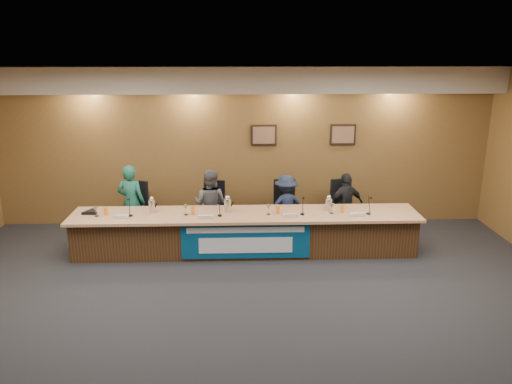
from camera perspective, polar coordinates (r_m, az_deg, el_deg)
floor at (r=6.94m, az=-0.93°, el=-14.69°), size 10.00×10.00×0.00m
ceiling at (r=5.95m, az=-1.08°, el=12.72°), size 10.00×8.00×0.04m
wall_back at (r=10.13m, az=-1.39°, el=5.15°), size 10.00×0.04×3.20m
soffit at (r=9.71m, az=-1.43°, el=12.70°), size 10.00×0.50×0.50m
dais_body at (r=8.94m, az=-1.23°, el=-4.77°), size 6.00×0.80×0.70m
dais_top at (r=8.77m, az=-1.24°, el=-2.60°), size 6.10×0.95×0.05m
banner at (r=8.54m, az=-1.19°, el=-5.59°), size 2.20×0.02×0.65m
banner_text_upper at (r=8.46m, az=-1.20°, el=-4.36°), size 2.00×0.01×0.10m
banner_text_lower at (r=8.56m, az=-1.19°, el=-6.12°), size 1.60×0.01×0.28m
wall_photo_left at (r=10.07m, az=0.89°, el=6.53°), size 0.52×0.04×0.42m
wall_photo_right at (r=10.27m, az=9.90°, el=6.48°), size 0.52×0.04×0.42m
panelist_a at (r=9.70m, az=-14.04°, el=-1.19°), size 0.59×0.45×1.46m
panelist_b at (r=9.51m, az=-5.23°, el=-1.41°), size 0.80×0.72×1.36m
panelist_c at (r=9.55m, az=3.44°, el=-1.66°), size 0.89×0.65×1.24m
panelist_d at (r=9.73m, az=10.22°, el=-1.50°), size 0.80×0.54×1.26m
office_chair_a at (r=9.87m, az=-13.83°, el=-2.39°), size 0.62×0.62×0.08m
office_chair_b at (r=9.67m, az=-5.17°, el=-2.35°), size 0.60×0.60×0.08m
office_chair_c at (r=9.69m, az=3.38°, el=-2.26°), size 0.50×0.50×0.08m
office_chair_d at (r=9.86m, az=10.06°, el=-2.16°), size 0.57×0.57×0.08m
nameplate_a at (r=8.76m, az=-15.23°, el=-2.73°), size 0.24×0.08×0.10m
microphone_a at (r=8.88m, az=-14.13°, el=-2.62°), size 0.07×0.07×0.02m
juice_glass_a at (r=9.02m, az=-16.79°, el=-2.11°), size 0.06×0.06×0.15m
water_glass_a at (r=8.99m, az=-17.80°, el=-2.15°), size 0.08×0.08×0.18m
nameplate_b at (r=8.49m, az=-5.83°, el=-2.83°), size 0.24×0.08×0.10m
microphone_b at (r=8.64m, az=-4.17°, el=-2.69°), size 0.07×0.07×0.02m
juice_glass_b at (r=8.73m, az=-7.24°, el=-2.13°), size 0.06×0.06×0.15m
water_glass_b at (r=8.73m, az=-8.03°, el=-2.05°), size 0.08×0.08×0.18m
nameplate_c at (r=8.54m, az=3.96°, el=-2.67°), size 0.24×0.08×0.10m
microphone_c at (r=8.72m, az=5.32°, el=-2.52°), size 0.07×0.07×0.02m
juice_glass_c at (r=8.73m, az=2.52°, el=-2.00°), size 0.06×0.06×0.15m
water_glass_c at (r=8.66m, az=1.43°, el=-2.03°), size 0.08×0.08×0.18m
nameplate_d at (r=8.73m, az=11.58°, el=-2.53°), size 0.24×0.08×0.10m
microphone_d at (r=8.93m, az=12.70°, el=-2.42°), size 0.07×0.07×0.02m
juice_glass_d at (r=8.89m, az=9.84°, el=-1.90°), size 0.06×0.06×0.15m
water_glass_d at (r=8.82m, az=8.65°, el=-1.88°), size 0.08×0.08×0.18m
carafe_left at (r=8.93m, az=-11.79°, el=-1.61°), size 0.11×0.11×0.24m
carafe_mid at (r=8.79m, az=-3.26°, el=-1.55°), size 0.13×0.13×0.24m
carafe_right at (r=8.96m, az=8.29°, el=-1.42°), size 0.12×0.12×0.22m
speakerphone at (r=9.20m, az=-18.38°, el=-2.20°), size 0.32×0.32×0.05m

